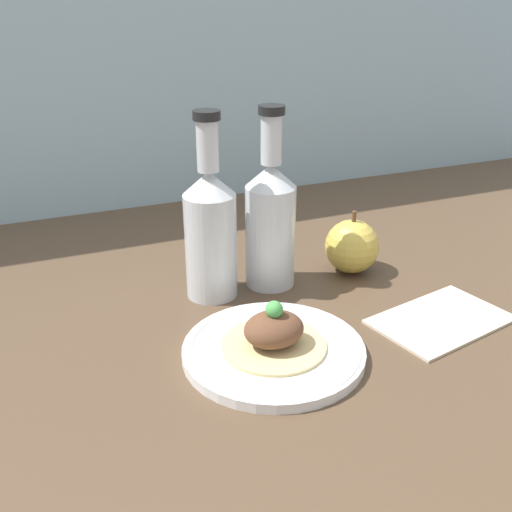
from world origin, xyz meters
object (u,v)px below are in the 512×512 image
object	(u,v)px
plate	(274,350)
apple	(352,246)
cider_bottle_left	(210,229)
cider_bottle_right	(270,220)
plated_food	(274,332)

from	to	relation	value
plate	apple	world-z (taller)	apple
cider_bottle_left	apple	xyz separation A→B (cm)	(22.36, -1.08, -5.94)
plate	apple	size ratio (longest dim) A/B	2.22
cider_bottle_left	cider_bottle_right	xyz separation A→B (cm)	(9.09, 0.00, 0.00)
cider_bottle_left	plated_food	bearing A→B (deg)	-84.60
plate	cider_bottle_left	distance (cm)	20.29
plated_food	cider_bottle_right	distance (cm)	20.59
cider_bottle_left	apple	size ratio (longest dim) A/B	2.65
plate	cider_bottle_left	size ratio (longest dim) A/B	0.84
plated_food	plate	bearing A→B (deg)	-45.00
plated_food	cider_bottle_left	bearing A→B (deg)	95.40
cider_bottle_left	apple	world-z (taller)	cider_bottle_left
cider_bottle_right	cider_bottle_left	bearing A→B (deg)	180.00
cider_bottle_left	cider_bottle_right	size ratio (longest dim) A/B	1.00
plate	apple	xyz separation A→B (cm)	(20.66, 16.88, 3.35)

